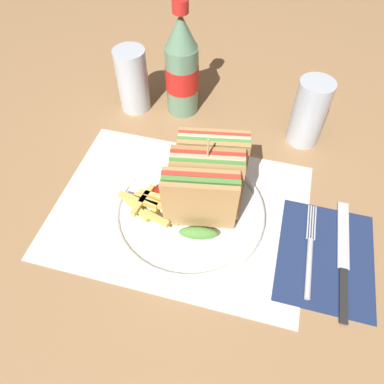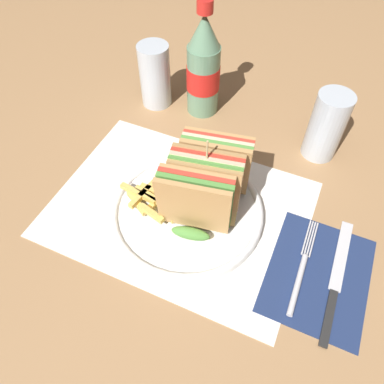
{
  "view_description": "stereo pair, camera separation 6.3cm",
  "coord_description": "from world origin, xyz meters",
  "px_view_note": "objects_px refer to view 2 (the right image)",
  "views": [
    {
      "loc": [
        0.11,
        -0.34,
        0.53
      ],
      "look_at": [
        0.01,
        0.04,
        0.04
      ],
      "focal_mm": 35.0,
      "sensor_mm": 36.0,
      "label": 1
    },
    {
      "loc": [
        0.17,
        -0.31,
        0.53
      ],
      "look_at": [
        0.01,
        0.04,
        0.04
      ],
      "focal_mm": 35.0,
      "sensor_mm": 36.0,
      "label": 2
    }
  ],
  "objects_px": {
    "fork": "(300,274)",
    "coke_bottle_near": "(203,68)",
    "knife": "(336,280)",
    "glass_near": "(325,129)",
    "club_sandwich": "(206,183)",
    "glass_far": "(155,76)",
    "plate_main": "(187,211)"
  },
  "relations": [
    {
      "from": "fork",
      "to": "coke_bottle_near",
      "type": "height_order",
      "value": "coke_bottle_near"
    },
    {
      "from": "knife",
      "to": "glass_near",
      "type": "distance_m",
      "value": 0.28
    },
    {
      "from": "club_sandwich",
      "to": "glass_far",
      "type": "xyz_separation_m",
      "value": [
        -0.21,
        0.23,
        -0.01
      ]
    },
    {
      "from": "fork",
      "to": "glass_far",
      "type": "distance_m",
      "value": 0.49
    },
    {
      "from": "fork",
      "to": "glass_near",
      "type": "bearing_deg",
      "value": 95.92
    },
    {
      "from": "knife",
      "to": "plate_main",
      "type": "bearing_deg",
      "value": 174.34
    },
    {
      "from": "club_sandwich",
      "to": "knife",
      "type": "bearing_deg",
      "value": -10.07
    },
    {
      "from": "fork",
      "to": "coke_bottle_near",
      "type": "distance_m",
      "value": 0.44
    },
    {
      "from": "knife",
      "to": "fork",
      "type": "bearing_deg",
      "value": -165.84
    },
    {
      "from": "glass_near",
      "to": "glass_far",
      "type": "relative_size",
      "value": 1.0
    },
    {
      "from": "plate_main",
      "to": "fork",
      "type": "height_order",
      "value": "plate_main"
    },
    {
      "from": "coke_bottle_near",
      "to": "glass_near",
      "type": "distance_m",
      "value": 0.27
    },
    {
      "from": "coke_bottle_near",
      "to": "glass_near",
      "type": "xyz_separation_m",
      "value": [
        0.26,
        -0.03,
        -0.04
      ]
    },
    {
      "from": "plate_main",
      "to": "glass_far",
      "type": "bearing_deg",
      "value": 126.78
    },
    {
      "from": "glass_near",
      "to": "club_sandwich",
      "type": "bearing_deg",
      "value": -123.59
    },
    {
      "from": "club_sandwich",
      "to": "glass_near",
      "type": "relative_size",
      "value": 1.26
    },
    {
      "from": "fork",
      "to": "knife",
      "type": "height_order",
      "value": "fork"
    },
    {
      "from": "plate_main",
      "to": "knife",
      "type": "xyz_separation_m",
      "value": [
        0.26,
        -0.02,
        -0.0
      ]
    },
    {
      "from": "plate_main",
      "to": "fork",
      "type": "relative_size",
      "value": 1.5
    },
    {
      "from": "club_sandwich",
      "to": "knife",
      "type": "xyz_separation_m",
      "value": [
        0.23,
        -0.04,
        -0.07
      ]
    },
    {
      "from": "club_sandwich",
      "to": "glass_far",
      "type": "relative_size",
      "value": 1.26
    },
    {
      "from": "club_sandwich",
      "to": "glass_near",
      "type": "distance_m",
      "value": 0.27
    },
    {
      "from": "knife",
      "to": "glass_far",
      "type": "height_order",
      "value": "glass_far"
    },
    {
      "from": "fork",
      "to": "glass_near",
      "type": "height_order",
      "value": "glass_near"
    },
    {
      "from": "club_sandwich",
      "to": "glass_far",
      "type": "height_order",
      "value": "club_sandwich"
    },
    {
      "from": "knife",
      "to": "glass_far",
      "type": "relative_size",
      "value": 1.61
    },
    {
      "from": "coke_bottle_near",
      "to": "glass_far",
      "type": "xyz_separation_m",
      "value": [
        -0.1,
        -0.02,
        -0.03
      ]
    },
    {
      "from": "plate_main",
      "to": "coke_bottle_near",
      "type": "xyz_separation_m",
      "value": [
        -0.09,
        0.27,
        0.09
      ]
    },
    {
      "from": "club_sandwich",
      "to": "knife",
      "type": "relative_size",
      "value": 0.78
    },
    {
      "from": "plate_main",
      "to": "fork",
      "type": "xyz_separation_m",
      "value": [
        0.21,
        -0.04,
        -0.0
      ]
    },
    {
      "from": "club_sandwich",
      "to": "coke_bottle_near",
      "type": "bearing_deg",
      "value": 113.88
    },
    {
      "from": "coke_bottle_near",
      "to": "club_sandwich",
      "type": "bearing_deg",
      "value": -66.12
    }
  ]
}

